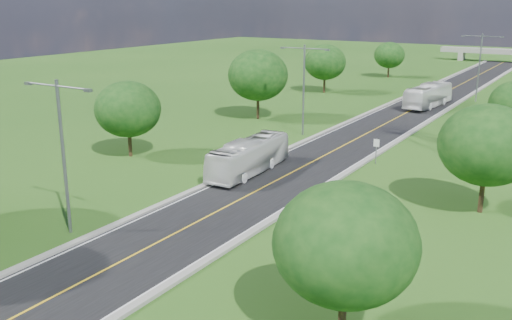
{
  "coord_description": "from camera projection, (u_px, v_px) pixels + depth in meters",
  "views": [
    {
      "loc": [
        22.54,
        -11.0,
        14.63
      ],
      "look_at": [
        0.72,
        24.19,
        3.0
      ],
      "focal_mm": 40.0,
      "sensor_mm": 36.0,
      "label": 1
    }
  ],
  "objects": [
    {
      "name": "overpass",
      "position": [
        505.0,
        52.0,
        138.28
      ],
      "size": [
        30.0,
        3.0,
        3.2
      ],
      "color": "gray",
      "rests_on": "ground"
    },
    {
      "name": "streetlight_mid_left",
      "position": [
        304.0,
        82.0,
        62.64
      ],
      "size": [
        5.9,
        0.25,
        10.0
      ],
      "color": "slate",
      "rests_on": "ground"
    },
    {
      "name": "speed_limit_sign",
      "position": [
        376.0,
        147.0,
        52.4
      ],
      "size": [
        0.55,
        0.09,
        2.4
      ],
      "color": "slate",
      "rests_on": "ground"
    },
    {
      "name": "tree_le",
      "position": [
        389.0,
        55.0,
        110.75
      ],
      "size": [
        5.88,
        5.88,
        6.84
      ],
      "color": "black",
      "rests_on": "ground"
    },
    {
      "name": "bus_inbound",
      "position": [
        249.0,
        156.0,
        49.53
      ],
      "size": [
        3.03,
        10.79,
        2.97
      ],
      "primitive_type": "imported",
      "rotation": [
        0.0,
        0.0,
        0.05
      ],
      "color": "white",
      "rests_on": "road"
    },
    {
      "name": "tree_ra",
      "position": [
        346.0,
        244.0,
        24.21
      ],
      "size": [
        6.3,
        6.3,
        7.33
      ],
      "color": "black",
      "rests_on": "ground"
    },
    {
      "name": "streetlight_near_left",
      "position": [
        62.0,
        144.0,
        35.64
      ],
      "size": [
        5.9,
        0.25,
        10.0
      ],
      "color": "slate",
      "rests_on": "ground"
    },
    {
      "name": "ground",
      "position": [
        397.0,
        118.0,
        73.48
      ],
      "size": [
        260.0,
        260.0,
        0.0
      ],
      "primitive_type": "plane",
      "color": "#255016",
      "rests_on": "ground"
    },
    {
      "name": "road",
      "position": [
        412.0,
        110.0,
        78.38
      ],
      "size": [
        8.0,
        150.0,
        0.06
      ],
      "primitive_type": "cube",
      "color": "black",
      "rests_on": "ground"
    },
    {
      "name": "tree_ld",
      "position": [
        325.0,
        62.0,
        92.22
      ],
      "size": [
        6.72,
        6.72,
        7.82
      ],
      "color": "black",
      "rests_on": "ground"
    },
    {
      "name": "streetlight_far_right",
      "position": [
        480.0,
        62.0,
        83.55
      ],
      "size": [
        5.9,
        0.25,
        10.0
      ],
      "color": "slate",
      "rests_on": "ground"
    },
    {
      "name": "bus_outbound",
      "position": [
        428.0,
        96.0,
        80.23
      ],
      "size": [
        3.88,
        11.77,
        3.22
      ],
      "primitive_type": "imported",
      "rotation": [
        0.0,
        0.0,
        3.04
      ],
      "color": "white",
      "rests_on": "road"
    },
    {
      "name": "tree_lc",
      "position": [
        258.0,
        75.0,
        71.4
      ],
      "size": [
        7.56,
        7.56,
        8.79
      ],
      "color": "black",
      "rests_on": "ground"
    },
    {
      "name": "tree_lb",
      "position": [
        128.0,
        109.0,
        54.16
      ],
      "size": [
        6.3,
        6.3,
        7.33
      ],
      "color": "black",
      "rests_on": "ground"
    },
    {
      "name": "curb_left",
      "position": [
        382.0,
        107.0,
        80.51
      ],
      "size": [
        0.5,
        150.0,
        0.22
      ],
      "primitive_type": "cube",
      "color": "gray",
      "rests_on": "ground"
    },
    {
      "name": "tree_rb",
      "position": [
        487.0,
        145.0,
        39.48
      ],
      "size": [
        6.72,
        6.72,
        7.82
      ],
      "color": "black",
      "rests_on": "ground"
    },
    {
      "name": "curb_right",
      "position": [
        443.0,
        113.0,
        76.2
      ],
      "size": [
        0.5,
        150.0,
        0.22
      ],
      "primitive_type": "cube",
      "color": "gray",
      "rests_on": "ground"
    }
  ]
}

